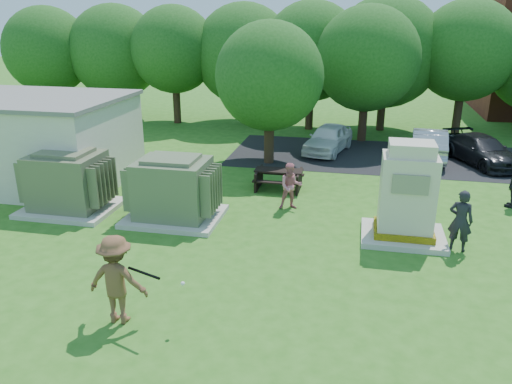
% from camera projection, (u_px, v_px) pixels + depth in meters
% --- Properties ---
extents(ground, '(120.00, 120.00, 0.00)m').
position_uv_depth(ground, '(220.00, 302.00, 11.50)').
color(ground, '#2D6619').
rests_on(ground, ground).
extents(parking_strip, '(20.00, 6.00, 0.01)m').
position_uv_depth(parking_strip, '(450.00, 160.00, 22.57)').
color(parking_strip, '#232326').
rests_on(parking_strip, ground).
extents(transformer_left, '(3.00, 2.40, 2.07)m').
position_uv_depth(transformer_left, '(68.00, 183.00, 16.58)').
color(transformer_left, beige).
rests_on(transformer_left, ground).
extents(transformer_right, '(3.00, 2.40, 2.07)m').
position_uv_depth(transformer_right, '(173.00, 190.00, 15.86)').
color(transformer_right, beige).
rests_on(transformer_right, ground).
extents(generator_cabinet, '(2.40, 1.96, 2.92)m').
position_uv_depth(generator_cabinet, '(407.00, 198.00, 14.34)').
color(generator_cabinet, beige).
rests_on(generator_cabinet, ground).
extents(picnic_table, '(1.78, 1.34, 0.76)m').
position_uv_depth(picnic_table, '(279.00, 177.00, 18.75)').
color(picnic_table, black).
rests_on(picnic_table, ground).
extents(batter, '(1.30, 0.76, 1.99)m').
position_uv_depth(batter, '(117.00, 280.00, 10.49)').
color(batter, brown).
rests_on(batter, ground).
extents(person_by_generator, '(0.75, 0.60, 1.78)m').
position_uv_depth(person_by_generator, '(461.00, 221.00, 13.75)').
color(person_by_generator, black).
rests_on(person_by_generator, ground).
extents(person_at_picnic, '(0.91, 0.80, 1.60)m').
position_uv_depth(person_at_picnic, '(291.00, 186.00, 16.76)').
color(person_at_picnic, '#CC6C7A').
rests_on(person_at_picnic, ground).
extents(car_white, '(2.45, 4.16, 1.33)m').
position_uv_depth(car_white, '(328.00, 138.00, 23.76)').
color(car_white, white).
rests_on(car_white, ground).
extents(car_silver_a, '(1.85, 4.35, 1.40)m').
position_uv_depth(car_silver_a, '(429.00, 144.00, 22.65)').
color(car_silver_a, '#A9A9AD').
rests_on(car_silver_a, ground).
extents(car_dark, '(3.24, 4.55, 1.22)m').
position_uv_depth(car_dark, '(482.00, 150.00, 21.90)').
color(car_dark, black).
rests_on(car_dark, ground).
extents(batting_equipment, '(1.50, 0.44, 0.36)m').
position_uv_depth(batting_equipment, '(145.00, 274.00, 10.19)').
color(batting_equipment, black).
rests_on(batting_equipment, ground).
extents(tree_row, '(41.30, 13.30, 7.30)m').
position_uv_depth(tree_row, '(343.00, 55.00, 26.79)').
color(tree_row, '#47301E').
rests_on(tree_row, ground).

